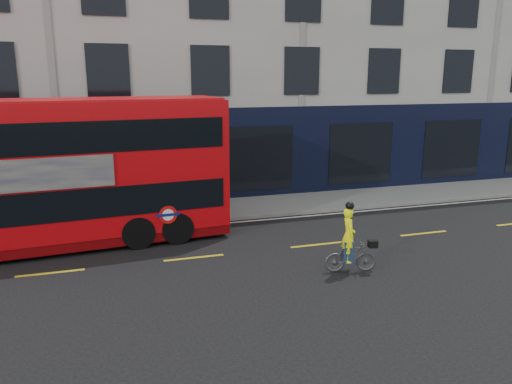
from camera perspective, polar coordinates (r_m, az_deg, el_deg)
name	(u,v)px	position (r m, az deg, el deg)	size (l,w,h in m)	color
ground	(45,295)	(13.66, -22.98, -10.83)	(120.00, 120.00, 0.00)	black
pavement	(62,222)	(19.76, -21.26, -3.16)	(60.00, 3.00, 0.12)	gray
kerb	(59,233)	(18.32, -21.56, -4.42)	(60.00, 0.12, 0.13)	gray
building_terrace	(57,26)	(25.57, -21.76, 17.18)	(50.00, 10.07, 15.00)	#B4B1AA
road_edge_line	(59,238)	(18.05, -21.60, -4.89)	(58.00, 0.10, 0.01)	silver
lane_dashes	(50,273)	(15.04, -22.45, -8.55)	(58.00, 0.12, 0.01)	gold
bus	(41,174)	(16.65, -23.34, 1.91)	(11.64, 3.54, 4.63)	red
cyclist	(350,248)	(14.03, 10.69, -6.34)	(1.49, 0.71, 2.01)	#4B4D50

